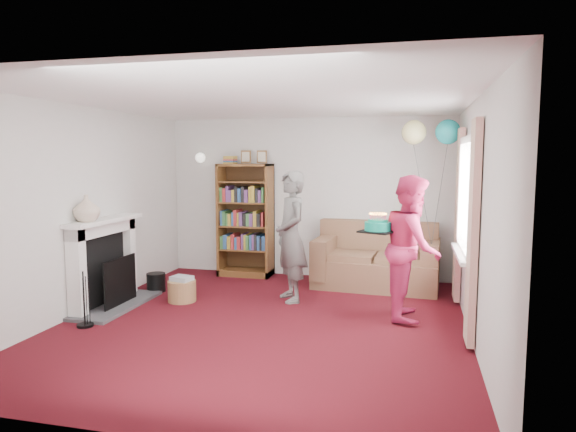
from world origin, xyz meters
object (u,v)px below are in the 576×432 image
(person_striped, at_px, (291,236))
(sofa, at_px, (377,262))
(bookcase, at_px, (246,221))
(person_magenta, at_px, (412,247))
(birthday_cake, at_px, (378,226))

(person_striped, bearing_deg, sofa, 103.60)
(bookcase, bearing_deg, sofa, -6.22)
(person_magenta, bearing_deg, bookcase, 56.72)
(bookcase, relative_size, sofa, 1.13)
(bookcase, height_order, person_striped, bookcase)
(sofa, bearing_deg, person_magenta, -66.58)
(sofa, relative_size, birthday_cake, 4.81)
(sofa, height_order, person_magenta, person_magenta)
(person_striped, height_order, person_magenta, person_striped)
(bookcase, xyz_separation_m, birthday_cake, (2.20, -1.76, 0.20))
(sofa, xyz_separation_m, person_magenta, (0.50, -1.43, 0.49))
(person_magenta, relative_size, birthday_cake, 4.59)
(sofa, height_order, person_striped, person_striped)
(person_striped, distance_m, person_magenta, 1.59)
(bookcase, relative_size, person_striped, 1.17)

